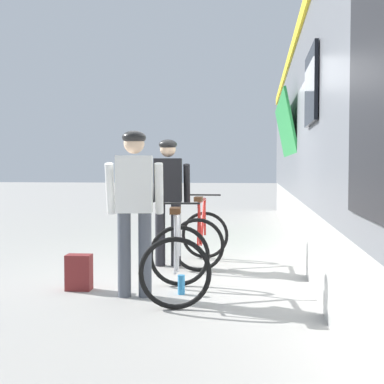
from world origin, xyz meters
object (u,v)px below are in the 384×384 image
(cyclist_far_in_dark, at_px, (168,191))
(backpack_on_platform, at_px, (79,272))
(bicycle_far_red, at_px, (202,236))
(bicycle_near_silver, at_px, (177,259))
(water_bottle_near_the_bikes, at_px, (181,285))
(cyclist_near_in_white, at_px, (134,198))

(cyclist_far_in_dark, relative_size, backpack_on_platform, 4.40)
(bicycle_far_red, relative_size, backpack_on_platform, 2.69)
(cyclist_far_in_dark, bearing_deg, bicycle_near_silver, -77.38)
(bicycle_far_red, bearing_deg, cyclist_far_in_dark, -162.58)
(cyclist_far_in_dark, bearing_deg, water_bottle_near_the_bikes, -75.62)
(cyclist_near_in_white, bearing_deg, bicycle_near_silver, 4.18)
(backpack_on_platform, distance_m, water_bottle_near_the_bikes, 1.18)
(cyclist_far_in_dark, distance_m, bicycle_near_silver, 1.92)
(cyclist_near_in_white, distance_m, water_bottle_near_the_bikes, 1.07)
(cyclist_far_in_dark, bearing_deg, backpack_on_platform, -115.51)
(bicycle_near_silver, bearing_deg, cyclist_far_in_dark, 102.62)
(cyclist_far_in_dark, distance_m, bicycle_far_red, 0.81)
(backpack_on_platform, height_order, water_bottle_near_the_bikes, backpack_on_platform)
(backpack_on_platform, xyz_separation_m, water_bottle_near_the_bikes, (1.17, -0.06, -0.09))
(cyclist_near_in_white, relative_size, water_bottle_near_the_bikes, 8.38)
(cyclist_near_in_white, distance_m, cyclist_far_in_dark, 1.79)
(water_bottle_near_the_bikes, bearing_deg, cyclist_far_in_dark, 104.38)
(bicycle_near_silver, height_order, backpack_on_platform, bicycle_near_silver)
(cyclist_near_in_white, bearing_deg, bicycle_far_red, 75.11)
(cyclist_near_in_white, height_order, cyclist_far_in_dark, same)
(backpack_on_platform, relative_size, water_bottle_near_the_bikes, 1.90)
(bicycle_near_silver, distance_m, water_bottle_near_the_bikes, 0.32)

